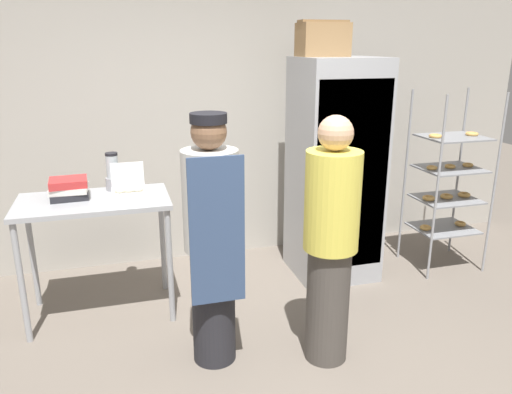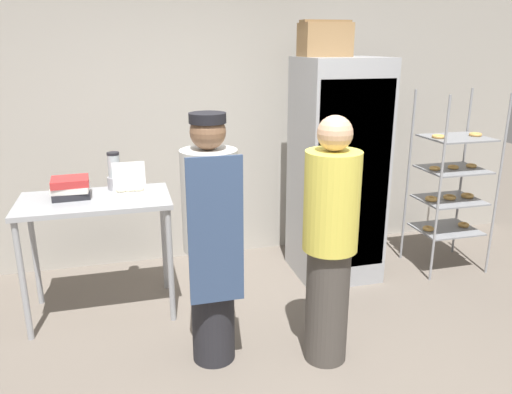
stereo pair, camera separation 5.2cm
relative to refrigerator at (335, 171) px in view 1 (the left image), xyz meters
The scene contains 10 objects.
back_wall 1.28m from the refrigerator, 137.44° to the left, with size 6.40×0.12×3.09m, color #ADA89E.
refrigerator is the anchor object (origin of this frame).
baking_rack 1.09m from the refrigerator, ahead, with size 0.61×0.52×1.64m.
prep_counter 2.04m from the refrigerator, behind, with size 1.10×0.62×0.94m.
donut_box 1.78m from the refrigerator, behind, with size 0.25×0.20×0.24m.
blender_pitcher 1.88m from the refrigerator, behind, with size 0.12×0.12×0.30m.
binder_stack 2.20m from the refrigerator, behind, with size 0.28×0.25×0.15m.
cardboard_storage_box 1.11m from the refrigerator, 147.39° to the left, with size 0.41×0.26×0.29m.
person_baker 1.66m from the refrigerator, 141.80° to the right, with size 0.35×0.37×1.65m.
person_customer 1.35m from the refrigerator, 115.50° to the right, with size 0.35×0.35×1.64m.
Camera 1 is at (-0.99, -2.33, 2.03)m, focal length 35.00 mm.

